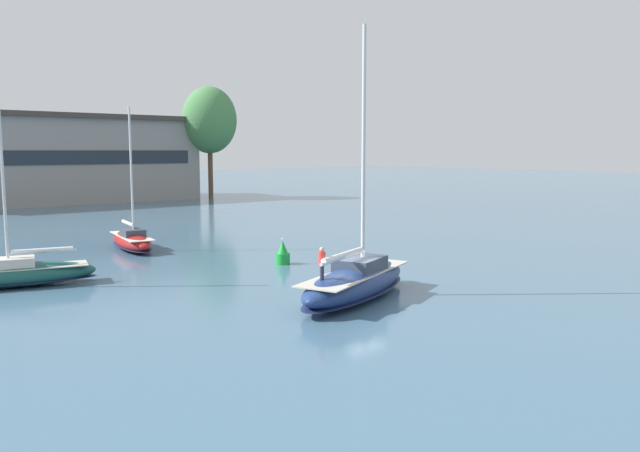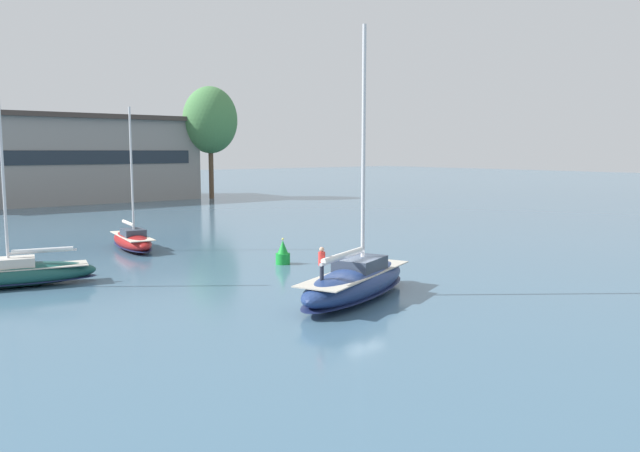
{
  "view_description": "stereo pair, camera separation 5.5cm",
  "coord_description": "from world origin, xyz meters",
  "px_view_note": "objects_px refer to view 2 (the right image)",
  "views": [
    {
      "loc": [
        -21.53,
        -23.8,
        7.75
      ],
      "look_at": [
        0.0,
        3.0,
        3.57
      ],
      "focal_mm": 35.0,
      "sensor_mm": 36.0,
      "label": 1
    },
    {
      "loc": [
        -21.49,
        -23.83,
        7.75
      ],
      "look_at": [
        0.0,
        3.0,
        3.57
      ],
      "focal_mm": 35.0,
      "sensor_mm": 36.0,
      "label": 2
    }
  ],
  "objects_px": {
    "sailboat_moored_near_marina": "(132,240)",
    "tree_shore_center": "(210,120)",
    "sailboat_main": "(356,281)",
    "channel_buoy": "(283,254)",
    "sailboat_moored_outer_mooring": "(21,273)"
  },
  "relations": [
    {
      "from": "sailboat_moored_near_marina",
      "to": "tree_shore_center",
      "type": "bearing_deg",
      "value": 54.41
    },
    {
      "from": "sailboat_main",
      "to": "channel_buoy",
      "type": "relative_size",
      "value": 7.85
    },
    {
      "from": "sailboat_moored_outer_mooring",
      "to": "channel_buoy",
      "type": "bearing_deg",
      "value": -12.83
    },
    {
      "from": "tree_shore_center",
      "to": "sailboat_moored_outer_mooring",
      "type": "xyz_separation_m",
      "value": [
        -40.86,
        -51.83,
        -11.77
      ]
    },
    {
      "from": "sailboat_main",
      "to": "sailboat_moored_near_marina",
      "type": "xyz_separation_m",
      "value": [
        -2.76,
        23.2,
        -0.21
      ]
    },
    {
      "from": "sailboat_moored_outer_mooring",
      "to": "sailboat_main",
      "type": "bearing_deg",
      "value": -47.63
    },
    {
      "from": "sailboat_main",
      "to": "sailboat_moored_outer_mooring",
      "type": "xyz_separation_m",
      "value": [
        -12.96,
        14.21,
        -0.2
      ]
    },
    {
      "from": "sailboat_main",
      "to": "sailboat_moored_near_marina",
      "type": "height_order",
      "value": "sailboat_main"
    },
    {
      "from": "sailboat_moored_near_marina",
      "to": "sailboat_moored_outer_mooring",
      "type": "distance_m",
      "value": 13.6
    },
    {
      "from": "sailboat_moored_outer_mooring",
      "to": "channel_buoy",
      "type": "height_order",
      "value": "sailboat_moored_outer_mooring"
    },
    {
      "from": "tree_shore_center",
      "to": "channel_buoy",
      "type": "distance_m",
      "value": 61.98
    },
    {
      "from": "channel_buoy",
      "to": "sailboat_moored_outer_mooring",
      "type": "bearing_deg",
      "value": 167.17
    },
    {
      "from": "tree_shore_center",
      "to": "sailboat_moored_near_marina",
      "type": "height_order",
      "value": "tree_shore_center"
    },
    {
      "from": "sailboat_moored_outer_mooring",
      "to": "channel_buoy",
      "type": "relative_size",
      "value": 6.23
    },
    {
      "from": "sailboat_main",
      "to": "sailboat_moored_outer_mooring",
      "type": "distance_m",
      "value": 19.23
    }
  ]
}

